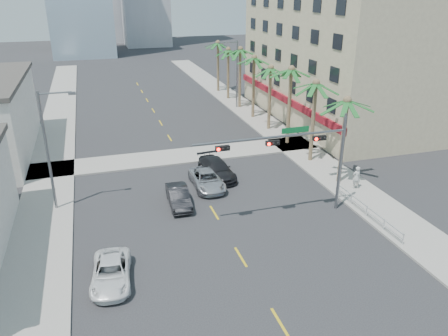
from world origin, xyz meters
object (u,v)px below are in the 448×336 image
Objects in this scene: traffic_signal_mast at (302,150)px; car_lane_right at (217,169)px; car_lane_left at (179,197)px; car_lane_center at (207,179)px; car_parked_far at (111,273)px; pedestrian at (356,177)px.

traffic_signal_mast is 2.09× the size of car_lane_right.
car_lane_center is (2.90, 2.46, -0.01)m from car_lane_left.
car_lane_center is at bearing 57.96° from car_parked_far.
traffic_signal_mast is at bearing -70.61° from car_lane_right.
car_lane_left is at bearing 153.33° from traffic_signal_mast.
traffic_signal_mast is at bearing 22.97° from pedestrian.
car_lane_center is at bearing -132.44° from car_lane_right.
car_lane_right is 11.76m from pedestrian.
car_lane_left is at bearing -4.11° from pedestrian.
car_lane_center is (8.45, 10.64, 0.06)m from car_parked_far.
traffic_signal_mast is 2.22× the size of car_lane_center.
car_parked_far is 2.39× the size of pedestrian.
car_parked_far is at bearing -133.45° from car_lane_right.
car_lane_right reaches higher than car_lane_center.
traffic_signal_mast reaches higher than car_lane_center.
car_lane_left is 0.81× the size of car_lane_right.
pedestrian reaches higher than car_lane_center.
car_lane_left is 0.86× the size of car_lane_center.
car_lane_center is 2.24m from car_lane_right.
car_lane_right is (1.35, 1.78, 0.07)m from car_lane_center.
traffic_signal_mast reaches higher than car_lane_right.
pedestrian is (6.41, 2.42, -3.95)m from traffic_signal_mast.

